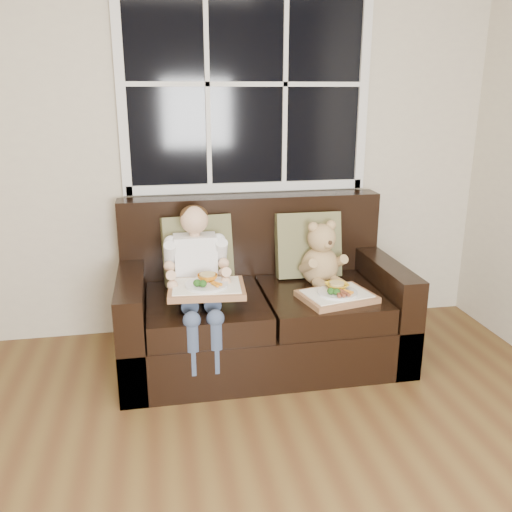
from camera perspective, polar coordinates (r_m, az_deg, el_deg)
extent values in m
cube|color=#C0B49F|center=(3.58, -10.72, 12.55)|extent=(4.50, 0.02, 2.70)
cube|color=black|center=(3.61, -1.02, 17.64)|extent=(1.50, 0.02, 1.25)
cube|color=silver|center=(3.64, -0.93, 7.29)|extent=(1.58, 0.04, 0.06)
cube|color=silver|center=(3.54, -14.10, 17.16)|extent=(0.06, 0.04, 1.37)
cube|color=silver|center=(3.80, 11.26, 17.31)|extent=(0.06, 0.04, 1.37)
cube|color=silver|center=(3.59, -0.99, 17.64)|extent=(1.50, 0.03, 0.03)
cube|color=black|center=(3.41, 0.62, -8.36)|extent=(1.70, 0.90, 0.30)
cube|color=black|center=(3.30, -12.78, -6.86)|extent=(0.15, 0.90, 0.60)
cube|color=black|center=(3.57, 12.97, -4.99)|extent=(0.15, 0.90, 0.60)
cube|color=black|center=(3.59, -0.52, 1.16)|extent=(1.70, 0.18, 0.66)
cube|color=black|center=(3.20, -5.27, -5.79)|extent=(0.68, 0.72, 0.15)
cube|color=black|center=(3.33, 6.84, -4.91)|extent=(0.68, 0.72, 0.15)
cube|color=olive|center=(3.39, -6.16, 0.65)|extent=(0.44, 0.24, 0.44)
cube|color=olive|center=(3.51, 5.50, 1.18)|extent=(0.42, 0.20, 0.43)
cube|color=white|center=(3.23, -6.36, -0.76)|extent=(0.25, 0.15, 0.34)
sphere|color=#DAAB85|center=(3.15, -6.51, 3.81)|extent=(0.16, 0.16, 0.16)
ellipsoid|color=#382312|center=(3.16, -6.54, 4.29)|extent=(0.16, 0.16, 0.12)
cylinder|color=#36445F|center=(3.10, -7.15, -4.33)|extent=(0.10, 0.31, 0.10)
cylinder|color=#36445F|center=(3.10, -4.86, -4.19)|extent=(0.10, 0.31, 0.10)
cylinder|color=#36445F|center=(2.93, -6.67, -9.63)|extent=(0.08, 0.08, 0.29)
cylinder|color=#36445F|center=(2.93, -4.22, -9.47)|extent=(0.08, 0.08, 0.29)
cylinder|color=#DAAB85|center=(3.11, -8.94, -0.88)|extent=(0.06, 0.30, 0.24)
cylinder|color=#DAAB85|center=(3.12, -3.52, -0.58)|extent=(0.06, 0.30, 0.24)
ellipsoid|color=tan|center=(3.42, 6.73, -1.06)|extent=(0.27, 0.25, 0.25)
sphere|color=tan|center=(3.35, 6.92, 1.89)|extent=(0.21, 0.21, 0.18)
sphere|color=tan|center=(3.32, 5.91, 3.10)|extent=(0.06, 0.06, 0.06)
sphere|color=tan|center=(3.35, 7.96, 3.18)|extent=(0.06, 0.06, 0.06)
sphere|color=tan|center=(3.29, 7.26, 1.30)|extent=(0.07, 0.07, 0.07)
sphere|color=#2E2014|center=(3.26, 7.42, 1.35)|extent=(0.03, 0.03, 0.03)
cylinder|color=tan|center=(3.30, 6.43, -3.10)|extent=(0.09, 0.15, 0.07)
cylinder|color=tan|center=(3.34, 8.30, -2.96)|extent=(0.09, 0.15, 0.07)
cube|color=#9B6F46|center=(3.01, -5.22, -3.50)|extent=(0.44, 0.35, 0.03)
cube|color=white|center=(3.00, -5.23, -3.13)|extent=(0.39, 0.30, 0.01)
cylinder|color=silver|center=(2.99, -5.22, -3.01)|extent=(0.24, 0.24, 0.01)
imported|color=orange|center=(3.02, -5.13, -2.26)|extent=(0.12, 0.12, 0.04)
cylinder|color=tan|center=(3.02, -5.13, -2.19)|extent=(0.09, 0.09, 0.02)
ellipsoid|color=#2A591C|center=(2.94, -6.22, -2.83)|extent=(0.04, 0.04, 0.04)
ellipsoid|color=#2A591C|center=(2.92, -5.61, -2.90)|extent=(0.04, 0.04, 0.04)
cylinder|color=orange|center=(2.94, -4.27, -2.97)|extent=(0.05, 0.06, 0.02)
cube|color=#9B6F46|center=(3.19, 8.49, -4.25)|extent=(0.46, 0.39, 0.03)
cube|color=white|center=(3.18, 8.50, -3.92)|extent=(0.41, 0.33, 0.01)
cylinder|color=silver|center=(3.17, 8.57, -3.81)|extent=(0.23, 0.23, 0.01)
imported|color=yellow|center=(3.20, 8.50, -3.14)|extent=(0.15, 0.15, 0.03)
cylinder|color=tan|center=(3.20, 8.50, -3.05)|extent=(0.09, 0.09, 0.02)
ellipsoid|color=#2A591C|center=(3.11, 7.89, -3.68)|extent=(0.04, 0.04, 0.04)
ellipsoid|color=#2A591C|center=(3.10, 8.48, -3.73)|extent=(0.04, 0.04, 0.04)
cylinder|color=orange|center=(3.14, 9.59, -3.77)|extent=(0.04, 0.06, 0.02)
cylinder|color=brown|center=(3.10, 8.95, -3.91)|extent=(0.03, 0.08, 0.02)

